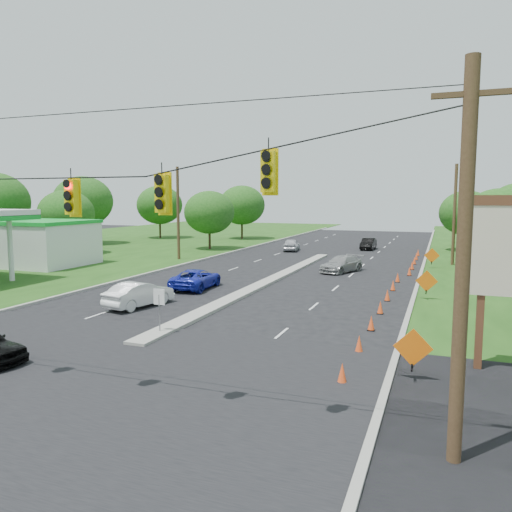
% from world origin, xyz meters
% --- Properties ---
extents(ground, '(160.00, 160.00, 0.00)m').
position_xyz_m(ground, '(0.00, 0.00, 0.00)').
color(ground, black).
rests_on(ground, ground).
extents(cross_street, '(160.00, 14.00, 0.02)m').
position_xyz_m(cross_street, '(0.00, 0.00, 0.00)').
color(cross_street, black).
rests_on(cross_street, ground).
extents(curb_left, '(0.25, 110.00, 0.16)m').
position_xyz_m(curb_left, '(-10.10, 30.00, 0.00)').
color(curb_left, gray).
rests_on(curb_left, ground).
extents(curb_right, '(0.25, 110.00, 0.16)m').
position_xyz_m(curb_right, '(10.10, 30.00, 0.00)').
color(curb_right, gray).
rests_on(curb_right, ground).
extents(median, '(1.00, 34.00, 0.18)m').
position_xyz_m(median, '(0.00, 21.00, 0.00)').
color(median, gray).
rests_on(median, ground).
extents(median_sign, '(0.55, 0.06, 2.05)m').
position_xyz_m(median_sign, '(0.00, 6.00, 1.46)').
color(median_sign, gray).
rests_on(median_sign, ground).
extents(signal_span, '(25.60, 0.32, 9.00)m').
position_xyz_m(signal_span, '(-0.05, -1.00, 4.97)').
color(signal_span, '#422D1C').
rests_on(signal_span, ground).
extents(utility_pole_far_left, '(0.28, 0.28, 9.00)m').
position_xyz_m(utility_pole_far_left, '(-12.50, 30.00, 4.50)').
color(utility_pole_far_left, '#422D1C').
rests_on(utility_pole_far_left, ground).
extents(utility_pole_far_right, '(0.28, 0.28, 9.00)m').
position_xyz_m(utility_pole_far_right, '(12.50, 35.00, 4.50)').
color(utility_pole_far_right, '#422D1C').
rests_on(utility_pole_far_right, ground).
extents(gas_station, '(18.40, 19.70, 5.20)m').
position_xyz_m(gas_station, '(-23.64, 20.24, 2.58)').
color(gas_station, white).
rests_on(gas_station, ground).
extents(cone_0, '(0.32, 0.32, 0.70)m').
position_xyz_m(cone_0, '(8.68, 3.00, 0.35)').
color(cone_0, '#FF511D').
rests_on(cone_0, ground).
extents(cone_1, '(0.32, 0.32, 0.70)m').
position_xyz_m(cone_1, '(8.68, 6.50, 0.35)').
color(cone_1, '#FF511D').
rests_on(cone_1, ground).
extents(cone_2, '(0.32, 0.32, 0.70)m').
position_xyz_m(cone_2, '(8.68, 10.00, 0.35)').
color(cone_2, '#FF511D').
rests_on(cone_2, ground).
extents(cone_3, '(0.32, 0.32, 0.70)m').
position_xyz_m(cone_3, '(8.68, 13.50, 0.35)').
color(cone_3, '#FF511D').
rests_on(cone_3, ground).
extents(cone_4, '(0.32, 0.32, 0.70)m').
position_xyz_m(cone_4, '(8.68, 17.00, 0.35)').
color(cone_4, '#FF511D').
rests_on(cone_4, ground).
extents(cone_5, '(0.32, 0.32, 0.70)m').
position_xyz_m(cone_5, '(8.68, 20.50, 0.35)').
color(cone_5, '#FF511D').
rests_on(cone_5, ground).
extents(cone_6, '(0.32, 0.32, 0.70)m').
position_xyz_m(cone_6, '(8.68, 24.00, 0.35)').
color(cone_6, '#FF511D').
rests_on(cone_6, ground).
extents(cone_7, '(0.32, 0.32, 0.70)m').
position_xyz_m(cone_7, '(9.28, 27.50, 0.35)').
color(cone_7, '#FF511D').
rests_on(cone_7, ground).
extents(cone_8, '(0.32, 0.32, 0.70)m').
position_xyz_m(cone_8, '(9.28, 31.00, 0.35)').
color(cone_8, '#FF511D').
rests_on(cone_8, ground).
extents(cone_9, '(0.32, 0.32, 0.70)m').
position_xyz_m(cone_9, '(9.28, 34.50, 0.35)').
color(cone_9, '#FF511D').
rests_on(cone_9, ground).
extents(cone_10, '(0.32, 0.32, 0.70)m').
position_xyz_m(cone_10, '(9.28, 38.00, 0.35)').
color(cone_10, '#FF511D').
rests_on(cone_10, ground).
extents(cone_11, '(0.32, 0.32, 0.70)m').
position_xyz_m(cone_11, '(9.28, 41.50, 0.35)').
color(cone_11, '#FF511D').
rests_on(cone_11, ground).
extents(work_sign_0, '(1.27, 0.58, 1.37)m').
position_xyz_m(work_sign_0, '(10.80, 4.00, 1.09)').
color(work_sign_0, black).
rests_on(work_sign_0, ground).
extents(work_sign_1, '(1.27, 0.58, 1.37)m').
position_xyz_m(work_sign_1, '(10.80, 18.00, 1.09)').
color(work_sign_1, black).
rests_on(work_sign_1, ground).
extents(work_sign_2, '(1.27, 0.58, 1.37)m').
position_xyz_m(work_sign_2, '(10.80, 32.00, 1.09)').
color(work_sign_2, black).
rests_on(work_sign_2, ground).
extents(tree_2, '(5.88, 5.88, 6.86)m').
position_xyz_m(tree_2, '(-26.00, 30.00, 4.34)').
color(tree_2, black).
rests_on(tree_2, ground).
extents(tree_3, '(7.56, 7.56, 8.82)m').
position_xyz_m(tree_3, '(-32.00, 40.00, 5.58)').
color(tree_3, black).
rests_on(tree_3, ground).
extents(tree_4, '(6.72, 6.72, 7.84)m').
position_xyz_m(tree_4, '(-28.00, 52.00, 4.96)').
color(tree_4, black).
rests_on(tree_4, ground).
extents(tree_5, '(5.88, 5.88, 6.86)m').
position_xyz_m(tree_5, '(-14.00, 40.00, 4.34)').
color(tree_5, black).
rests_on(tree_5, ground).
extents(tree_6, '(6.72, 6.72, 7.84)m').
position_xyz_m(tree_6, '(-16.00, 55.00, 4.96)').
color(tree_6, black).
rests_on(tree_6, ground).
extents(tree_9, '(5.88, 5.88, 6.86)m').
position_xyz_m(tree_9, '(16.00, 34.00, 4.34)').
color(tree_9, black).
rests_on(tree_9, ground).
extents(tree_12, '(5.88, 5.88, 6.86)m').
position_xyz_m(tree_12, '(14.00, 48.00, 4.34)').
color(tree_12, black).
rests_on(tree_12, ground).
extents(white_sedan, '(2.32, 4.45, 1.40)m').
position_xyz_m(white_sedan, '(-4.12, 10.61, 0.70)').
color(white_sedan, silver).
rests_on(white_sedan, ground).
extents(blue_pickup, '(2.47, 4.85, 1.31)m').
position_xyz_m(blue_pickup, '(-3.73, 16.69, 0.66)').
color(blue_pickup, '#1B25AF').
rests_on(blue_pickup, ground).
extents(silver_car_far, '(3.36, 4.91, 1.32)m').
position_xyz_m(silver_car_far, '(3.95, 27.50, 0.66)').
color(silver_car_far, gray).
rests_on(silver_car_far, ground).
extents(silver_car_oncoming, '(2.30, 4.29, 1.39)m').
position_xyz_m(silver_car_oncoming, '(-4.55, 41.87, 0.69)').
color(silver_car_oncoming, '#BABAC0').
rests_on(silver_car_oncoming, ground).
extents(dark_car_receding, '(1.47, 4.08, 1.34)m').
position_xyz_m(dark_car_receding, '(3.50, 46.38, 0.67)').
color(dark_car_receding, black).
rests_on(dark_car_receding, ground).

